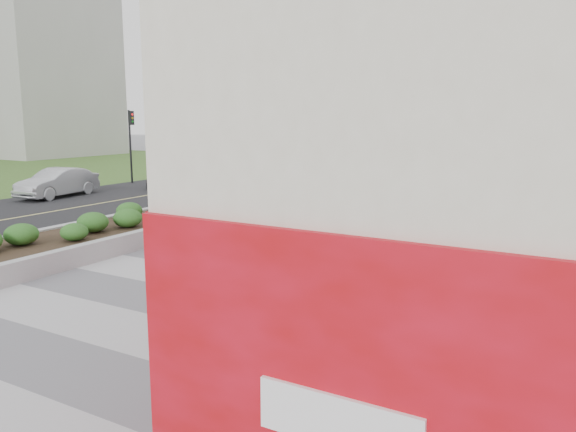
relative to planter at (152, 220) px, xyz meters
name	(u,v)px	position (x,y,z in m)	size (l,w,h in m)	color
ground	(109,331)	(5.50, -7.00, -0.42)	(160.00, 160.00, 0.00)	gray
walkway	(210,288)	(5.50, -4.00, -0.41)	(8.00, 36.00, 0.01)	#A8A8AD
planter	(152,220)	(0.00, 0.00, 0.00)	(3.00, 18.00, 0.90)	#9E9EA0
street	(29,215)	(-6.50, 0.00, -0.42)	(10.00, 40.00, 0.00)	black
traffic_signal_near	(271,138)	(-1.73, 10.50, 2.34)	(0.33, 0.28, 4.20)	black
traffic_signal_far	(131,135)	(-10.93, 10.00, 2.34)	(0.33, 0.28, 4.20)	black
distant_bldg_west_a	(14,43)	(-39.50, 23.00, 10.58)	(18.00, 12.00, 22.00)	#ADAAA3
distant_bldg_north_l	(479,56)	(0.50, 48.00, 9.58)	(16.00, 12.00, 20.00)	#ADAAA3
manhole_cover	(228,291)	(6.00, -4.00, -0.42)	(0.44, 0.44, 0.01)	#595654
skateboarder	(390,215)	(7.03, 3.69, 0.24)	(0.48, 0.73, 1.29)	beige
car_silver	(58,183)	(-9.89, 4.03, 0.27)	(1.47, 4.21, 1.39)	#B8BCC1
car_dark	(175,175)	(-7.73, 10.04, 0.20)	(1.72, 4.24, 1.23)	black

